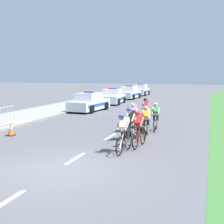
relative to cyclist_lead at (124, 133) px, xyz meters
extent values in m
plane|color=#56565B|center=(-1.44, -2.59, -0.79)|extent=(160.00, 160.00, 0.00)
cube|color=gray|center=(-9.33, 11.41, -0.73)|extent=(4.06, 60.00, 0.12)
cube|color=#9E9E99|center=(-7.38, 11.41, -0.72)|extent=(0.16, 60.00, 0.13)
cube|color=white|center=(-1.44, -5.30, -0.78)|extent=(0.14, 1.60, 0.01)
cube|color=white|center=(-1.44, -1.30, -0.78)|extent=(0.14, 1.60, 0.01)
cube|color=white|center=(-1.44, 2.70, -0.78)|extent=(0.14, 1.60, 0.01)
cube|color=white|center=(-1.44, 6.70, -0.78)|extent=(0.14, 1.60, 0.01)
cube|color=white|center=(-1.44, 10.70, -0.78)|extent=(0.14, 1.60, 0.01)
torus|color=black|center=(-0.04, -0.48, -0.42)|extent=(0.10, 0.73, 0.72)
cylinder|color=#99999E|center=(-0.04, -0.48, -0.42)|extent=(0.06, 0.06, 0.06)
torus|color=black|center=(0.04, 0.52, -0.42)|extent=(0.10, 0.73, 0.72)
cylinder|color=#99999E|center=(0.04, 0.52, -0.42)|extent=(0.06, 0.06, 0.06)
cylinder|color=white|center=(0.00, -0.03, 0.11)|extent=(0.08, 0.55, 0.04)
cylinder|color=white|center=(-0.02, -0.20, -0.21)|extent=(0.08, 0.48, 0.63)
cylinder|color=white|center=(0.01, 0.17, -0.19)|extent=(0.04, 0.04, 0.65)
cylinder|color=black|center=(-0.03, -0.38, 0.09)|extent=(0.42, 0.06, 0.03)
cube|color=black|center=(0.01, 0.17, 0.15)|extent=(0.12, 0.23, 0.05)
cube|color=white|center=(0.00, 0.05, 0.35)|extent=(0.32, 0.56, 0.47)
cube|color=black|center=(0.01, 0.16, 0.19)|extent=(0.30, 0.22, 0.18)
cylinder|color=black|center=(0.10, 0.10, -0.15)|extent=(0.13, 0.23, 0.40)
cylinder|color=#9E7051|center=(0.09, 0.03, -0.41)|extent=(0.10, 0.16, 0.36)
cylinder|color=black|center=(-0.08, 0.12, -0.15)|extent=(0.12, 0.18, 0.40)
cylinder|color=#9E7051|center=(-0.09, 0.04, -0.41)|extent=(0.10, 0.13, 0.36)
cylinder|color=#9E7051|center=(0.15, -0.18, 0.30)|extent=(0.11, 0.41, 0.35)
cylinder|color=#9E7051|center=(-0.17, -0.15, 0.30)|extent=(0.11, 0.41, 0.35)
sphere|color=#9E7051|center=(-0.02, -0.25, 0.59)|extent=(0.19, 0.19, 0.19)
ellipsoid|color=blue|center=(-0.02, -0.26, 0.66)|extent=(0.25, 0.33, 0.24)
torus|color=black|center=(0.30, 0.61, -0.42)|extent=(0.11, 0.72, 0.72)
cylinder|color=#99999E|center=(0.30, 0.61, -0.42)|extent=(0.07, 0.07, 0.06)
torus|color=black|center=(0.40, 1.60, -0.42)|extent=(0.11, 0.72, 0.72)
cylinder|color=#99999E|center=(0.40, 1.60, -0.42)|extent=(0.07, 0.07, 0.06)
cylinder|color=#B21919|center=(0.35, 1.06, 0.11)|extent=(0.09, 0.55, 0.04)
cylinder|color=#B21919|center=(0.33, 0.88, -0.21)|extent=(0.09, 0.48, 0.63)
cylinder|color=#B21919|center=(0.37, 1.25, -0.19)|extent=(0.04, 0.04, 0.65)
cylinder|color=black|center=(0.31, 0.71, 0.09)|extent=(0.42, 0.07, 0.03)
cube|color=black|center=(0.37, 1.25, 0.15)|extent=(0.12, 0.23, 0.05)
cube|color=red|center=(0.35, 1.13, 0.35)|extent=(0.33, 0.57, 0.46)
cube|color=black|center=(0.37, 1.24, 0.19)|extent=(0.30, 0.23, 0.18)
cylinder|color=black|center=(0.45, 1.19, -0.15)|extent=(0.13, 0.23, 0.40)
cylinder|color=#9E7051|center=(0.44, 1.11, -0.41)|extent=(0.10, 0.16, 0.36)
cylinder|color=black|center=(0.27, 1.20, -0.15)|extent=(0.13, 0.18, 0.40)
cylinder|color=#9E7051|center=(0.26, 1.12, -0.41)|extent=(0.10, 0.13, 0.36)
cylinder|color=#9E7051|center=(0.49, 0.90, 0.30)|extent=(0.11, 0.41, 0.35)
cylinder|color=#9E7051|center=(0.17, 0.93, 0.30)|extent=(0.11, 0.41, 0.35)
sphere|color=#9E7051|center=(0.33, 0.83, 0.59)|extent=(0.19, 0.19, 0.19)
ellipsoid|color=red|center=(0.32, 0.82, 0.66)|extent=(0.26, 0.34, 0.24)
torus|color=black|center=(-0.32, 1.69, -0.42)|extent=(0.12, 0.72, 0.72)
cylinder|color=#99999E|center=(-0.32, 1.69, -0.42)|extent=(0.07, 0.07, 0.06)
torus|color=black|center=(-0.22, 2.68, -0.42)|extent=(0.12, 0.72, 0.72)
cylinder|color=#99999E|center=(-0.22, 2.68, -0.42)|extent=(0.07, 0.07, 0.06)
cylinder|color=black|center=(-0.27, 2.14, 0.11)|extent=(0.09, 0.55, 0.04)
cylinder|color=black|center=(-0.29, 1.96, -0.21)|extent=(0.09, 0.48, 0.63)
cylinder|color=black|center=(-0.25, 2.34, -0.19)|extent=(0.04, 0.04, 0.65)
cylinder|color=black|center=(-0.31, 1.79, 0.09)|extent=(0.42, 0.07, 0.03)
cube|color=black|center=(-0.25, 2.34, 0.15)|extent=(0.12, 0.23, 0.05)
cube|color=black|center=(-0.27, 2.21, 0.35)|extent=(0.33, 0.57, 0.45)
cube|color=black|center=(-0.26, 2.33, 0.19)|extent=(0.30, 0.23, 0.18)
cylinder|color=black|center=(-0.17, 2.27, -0.15)|extent=(0.13, 0.23, 0.40)
cylinder|color=beige|center=(-0.18, 2.19, -0.41)|extent=(0.10, 0.16, 0.36)
cylinder|color=black|center=(-0.35, 2.29, -0.15)|extent=(0.13, 0.18, 0.40)
cylinder|color=beige|center=(-0.36, 2.21, -0.41)|extent=(0.10, 0.13, 0.36)
cylinder|color=beige|center=(-0.13, 1.98, 0.30)|extent=(0.12, 0.41, 0.35)
cylinder|color=beige|center=(-0.45, 2.01, 0.30)|extent=(0.12, 0.41, 0.35)
sphere|color=beige|center=(-0.30, 1.91, 0.59)|extent=(0.19, 0.19, 0.19)
ellipsoid|color=blue|center=(-0.30, 1.90, 0.66)|extent=(0.26, 0.34, 0.24)
torus|color=black|center=(0.26, 2.70, -0.42)|extent=(0.11, 0.73, 0.72)
cylinder|color=#99999E|center=(0.26, 2.70, -0.42)|extent=(0.07, 0.07, 0.06)
torus|color=black|center=(0.17, 3.69, -0.42)|extent=(0.11, 0.73, 0.72)
cylinder|color=#99999E|center=(0.17, 3.69, -0.42)|extent=(0.07, 0.07, 0.06)
cylinder|color=silver|center=(0.22, 3.15, 0.11)|extent=(0.08, 0.55, 0.04)
cylinder|color=silver|center=(0.23, 2.97, -0.21)|extent=(0.08, 0.48, 0.63)
cylinder|color=silver|center=(0.20, 3.34, -0.19)|extent=(0.04, 0.04, 0.65)
cylinder|color=black|center=(0.25, 2.80, 0.09)|extent=(0.42, 0.06, 0.03)
cube|color=black|center=(0.20, 3.34, 0.15)|extent=(0.12, 0.23, 0.05)
cube|color=yellow|center=(0.21, 3.22, 0.35)|extent=(0.33, 0.57, 0.45)
cube|color=black|center=(0.20, 3.33, 0.19)|extent=(0.30, 0.22, 0.18)
cylinder|color=black|center=(0.29, 3.29, -0.15)|extent=(0.13, 0.23, 0.40)
cylinder|color=tan|center=(0.30, 3.21, -0.41)|extent=(0.10, 0.16, 0.36)
cylinder|color=black|center=(0.11, 3.28, -0.15)|extent=(0.12, 0.18, 0.40)
cylinder|color=tan|center=(0.12, 3.20, -0.41)|extent=(0.10, 0.13, 0.36)
cylinder|color=tan|center=(0.39, 3.02, 0.30)|extent=(0.11, 0.41, 0.35)
cylinder|color=tan|center=(0.07, 2.99, 0.30)|extent=(0.11, 0.41, 0.35)
sphere|color=tan|center=(0.24, 2.92, 0.59)|extent=(0.19, 0.19, 0.19)
ellipsoid|color=white|center=(0.24, 2.91, 0.66)|extent=(0.26, 0.33, 0.24)
torus|color=black|center=(-0.63, 3.70, -0.42)|extent=(0.08, 0.73, 0.72)
cylinder|color=#99999E|center=(-0.63, 3.70, -0.42)|extent=(0.06, 0.06, 0.06)
torus|color=black|center=(-0.67, 4.70, -0.42)|extent=(0.08, 0.73, 0.72)
cylinder|color=#99999E|center=(-0.67, 4.70, -0.42)|extent=(0.06, 0.06, 0.06)
cylinder|color=black|center=(-0.65, 4.15, 0.11)|extent=(0.06, 0.55, 0.04)
cylinder|color=black|center=(-0.64, 3.98, -0.21)|extent=(0.06, 0.48, 0.63)
cylinder|color=black|center=(-0.66, 4.35, -0.19)|extent=(0.04, 0.04, 0.65)
cylinder|color=black|center=(-0.63, 3.80, 0.09)|extent=(0.42, 0.05, 0.03)
cube|color=black|center=(-0.66, 4.35, 0.15)|extent=(0.11, 0.22, 0.05)
cube|color=pink|center=(-0.65, 4.23, 0.35)|extent=(0.31, 0.56, 0.44)
cube|color=black|center=(-0.66, 4.34, 0.19)|extent=(0.29, 0.21, 0.18)
cylinder|color=black|center=(-0.56, 4.30, -0.15)|extent=(0.12, 0.23, 0.40)
cylinder|color=beige|center=(-0.56, 4.22, -0.41)|extent=(0.10, 0.16, 0.36)
cylinder|color=black|center=(-0.74, 4.29, -0.15)|extent=(0.12, 0.17, 0.40)
cylinder|color=beige|center=(-0.74, 4.21, -0.41)|extent=(0.10, 0.13, 0.36)
cylinder|color=beige|center=(-0.48, 4.02, 0.30)|extent=(0.10, 0.40, 0.35)
cylinder|color=beige|center=(-0.80, 4.01, 0.30)|extent=(0.10, 0.40, 0.35)
sphere|color=beige|center=(-0.64, 3.93, 0.59)|extent=(0.19, 0.19, 0.19)
ellipsoid|color=white|center=(-0.64, 3.92, 0.66)|extent=(0.24, 0.33, 0.24)
torus|color=black|center=(0.41, 4.44, -0.42)|extent=(0.11, 0.73, 0.72)
cylinder|color=#99999E|center=(0.41, 4.44, -0.42)|extent=(0.06, 0.06, 0.06)
torus|color=black|center=(0.32, 5.43, -0.42)|extent=(0.11, 0.73, 0.72)
cylinder|color=#99999E|center=(0.32, 5.43, -0.42)|extent=(0.06, 0.06, 0.06)
cylinder|color=white|center=(0.37, 4.89, 0.11)|extent=(0.08, 0.55, 0.04)
cylinder|color=white|center=(0.38, 4.71, -0.21)|extent=(0.08, 0.48, 0.63)
cylinder|color=white|center=(0.35, 5.09, -0.19)|extent=(0.04, 0.04, 0.65)
cylinder|color=black|center=(0.40, 4.54, 0.09)|extent=(0.42, 0.06, 0.03)
cube|color=black|center=(0.35, 5.09, 0.15)|extent=(0.12, 0.23, 0.05)
cube|color=green|center=(0.36, 4.96, 0.35)|extent=(0.33, 0.57, 0.44)
cube|color=black|center=(0.35, 5.08, 0.19)|extent=(0.30, 0.22, 0.18)
cylinder|color=black|center=(0.44, 5.03, -0.15)|extent=(0.13, 0.23, 0.40)
cylinder|color=tan|center=(0.45, 4.95, -0.41)|extent=(0.10, 0.16, 0.36)
cylinder|color=black|center=(0.27, 5.02, -0.15)|extent=(0.12, 0.18, 0.40)
cylinder|color=tan|center=(0.27, 4.94, -0.41)|extent=(0.10, 0.13, 0.36)
cylinder|color=tan|center=(0.54, 4.76, 0.30)|extent=(0.11, 0.41, 0.35)
cylinder|color=tan|center=(0.22, 4.73, 0.30)|extent=(0.11, 0.41, 0.35)
sphere|color=tan|center=(0.39, 4.66, 0.59)|extent=(0.19, 0.19, 0.19)
ellipsoid|color=white|center=(0.39, 4.65, 0.66)|extent=(0.26, 0.33, 0.24)
torus|color=black|center=(-0.70, 7.14, -0.42)|extent=(0.06, 0.72, 0.72)
cylinder|color=#99999E|center=(-0.70, 7.14, -0.42)|extent=(0.06, 0.06, 0.06)
torus|color=black|center=(-0.73, 8.14, -0.42)|extent=(0.06, 0.72, 0.72)
cylinder|color=#99999E|center=(-0.73, 8.14, -0.42)|extent=(0.06, 0.06, 0.06)
cylinder|color=#B21919|center=(-0.71, 7.59, 0.11)|extent=(0.05, 0.55, 0.04)
cylinder|color=#B21919|center=(-0.71, 7.42, -0.21)|extent=(0.05, 0.48, 0.63)
cylinder|color=#B21919|center=(-0.72, 7.79, -0.19)|extent=(0.04, 0.04, 0.65)
cylinder|color=black|center=(-0.70, 7.24, 0.09)|extent=(0.42, 0.04, 0.03)
cube|color=black|center=(-0.72, 7.79, 0.15)|extent=(0.11, 0.22, 0.05)
cube|color=red|center=(-0.71, 7.67, 0.35)|extent=(0.29, 0.55, 0.47)
cube|color=black|center=(-0.72, 7.78, 0.19)|extent=(0.29, 0.21, 0.18)
cylinder|color=black|center=(-0.63, 7.73, -0.15)|extent=(0.12, 0.23, 0.40)
cylinder|color=#9E7051|center=(-0.62, 7.65, -0.41)|extent=(0.09, 0.16, 0.36)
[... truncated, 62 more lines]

